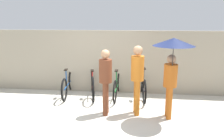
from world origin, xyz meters
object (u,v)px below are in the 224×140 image
object	(u,v)px
pedestrian_trailing	(172,57)
pedestrian_leading	(106,77)
pedestrian_center	(137,75)
parked_bicycle_1	(92,84)
parked_bicycle_2	(117,85)
parked_bicycle_3	(143,85)
parked_bicycle_0	(68,84)

from	to	relation	value
pedestrian_trailing	pedestrian_leading	bearing A→B (deg)	-5.13
pedestrian_leading	pedestrian_center	size ratio (longest dim) A/B	0.95
pedestrian_center	pedestrian_trailing	xyz separation A→B (m)	(0.78, -0.22, 0.49)
parked_bicycle_1	pedestrian_center	xyz separation A→B (m)	(1.38, -1.22, 0.65)
parked_bicycle_2	parked_bicycle_3	xyz separation A→B (m)	(0.79, 0.03, 0.01)
pedestrian_leading	parked_bicycle_0	bearing A→B (deg)	-43.39
parked_bicycle_0	parked_bicycle_3	distance (m)	2.36
pedestrian_leading	pedestrian_center	xyz separation A→B (m)	(0.78, 0.09, 0.06)
parked_bicycle_0	pedestrian_trailing	world-z (taller)	pedestrian_trailing
pedestrian_center	pedestrian_leading	bearing A→B (deg)	-0.86
parked_bicycle_2	parked_bicycle_1	bearing A→B (deg)	90.52
parked_bicycle_0	pedestrian_trailing	size ratio (longest dim) A/B	0.89
parked_bicycle_2	pedestrian_center	world-z (taller)	pedestrian_center
parked_bicycle_1	parked_bicycle_3	world-z (taller)	parked_bicycle_3
parked_bicycle_0	pedestrian_center	world-z (taller)	pedestrian_center
parked_bicycle_2	pedestrian_leading	xyz separation A→B (m)	(-0.19, -1.30, 0.61)
pedestrian_trailing	parked_bicycle_1	bearing A→B (deg)	-34.22
parked_bicycle_3	pedestrian_center	size ratio (longest dim) A/B	0.99
parked_bicycle_3	parked_bicycle_1	bearing A→B (deg)	86.76
parked_bicycle_0	parked_bicycle_1	distance (m)	0.79
parked_bicycle_3	pedestrian_leading	xyz separation A→B (m)	(-0.97, -1.33, 0.60)
pedestrian_center	pedestrian_trailing	world-z (taller)	pedestrian_trailing
pedestrian_trailing	parked_bicycle_3	bearing A→B (deg)	-68.41
parked_bicycle_1	pedestrian_leading	xyz separation A→B (m)	(0.60, -1.32, 0.58)
parked_bicycle_2	pedestrian_trailing	bearing A→B (deg)	-133.86
pedestrian_center	pedestrian_trailing	size ratio (longest dim) A/B	0.89
parked_bicycle_0	parked_bicycle_2	distance (m)	1.57
parked_bicycle_2	pedestrian_leading	distance (m)	1.45
pedestrian_leading	pedestrian_trailing	distance (m)	1.66
parked_bicycle_2	parked_bicycle_0	bearing A→B (deg)	91.88
parked_bicycle_1	parked_bicycle_3	bearing A→B (deg)	-102.70
parked_bicycle_1	parked_bicycle_2	size ratio (longest dim) A/B	1.02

